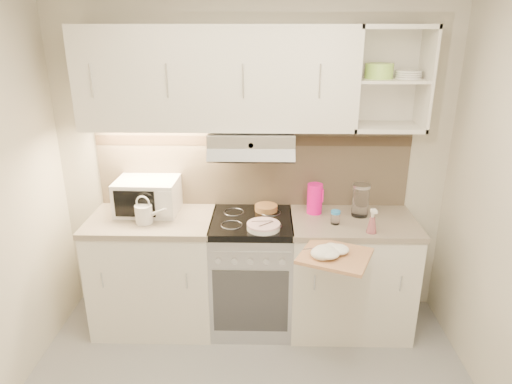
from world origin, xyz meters
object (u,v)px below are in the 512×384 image
Objects in this scene: plate_stack at (263,226)px; glass_jar at (361,200)px; electric_range at (252,272)px; pink_pitcher at (315,199)px; watering_can at (145,213)px; spray_bottle at (372,223)px; cutting_board at (335,256)px; microwave at (148,196)px.

plate_stack is 0.77m from glass_jar.
pink_pitcher reaches higher than electric_range.
electric_range is 3.91× the size of pink_pitcher.
glass_jar reaches higher than plate_stack.
pink_pitcher is 0.94× the size of glass_jar.
watering_can is 1.30× the size of spray_bottle.
glass_jar is 0.30m from spray_bottle.
plate_stack is 0.75m from spray_bottle.
spray_bottle reaches higher than electric_range.
electric_range is at bearing -174.47° from glass_jar.
pink_pitcher is 0.55× the size of cutting_board.
electric_range is 2.16× the size of cutting_board.
glass_jar reaches higher than pink_pitcher.
pink_pitcher is at bearing 20.66° from watering_can.
pink_pitcher reaches higher than plate_stack.
microwave is 1.66m from spray_bottle.
microwave is 1.48m from cutting_board.
cutting_board is (0.07, -0.64, -0.14)m from pink_pitcher.
glass_jar reaches higher than watering_can.
glass_jar is at bearing 5.53° from electric_range.
watering_can is 1.58m from glass_jar.
microwave reaches higher than pink_pitcher.
watering_can is 1.04× the size of plate_stack.
plate_stack is 0.57m from cutting_board.
spray_bottle is (0.83, -0.22, 0.52)m from electric_range.
electric_range is 0.75m from pink_pitcher.
microwave is 2.47× the size of spray_bottle.
cutting_board is at bearing -36.17° from plate_stack.
microwave is at bearing 161.39° from plate_stack.
microwave is 1.89× the size of glass_jar.
electric_range is 3.66× the size of glass_jar.
microwave reaches higher than spray_bottle.
electric_range reaches higher than cutting_board.
glass_jar reaches higher than spray_bottle.
electric_range is 0.86m from cutting_board.
glass_jar is at bearing 19.76° from plate_stack.
microwave is at bearing 177.93° from cutting_board.
glass_jar is at bearing 2.98° from pink_pitcher.
cutting_board is at bearing -139.97° from spray_bottle.
pink_pitcher is (0.38, 0.30, 0.09)m from plate_stack.
watering_can is at bearing -81.19° from microwave.
microwave is 1.60m from glass_jar.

